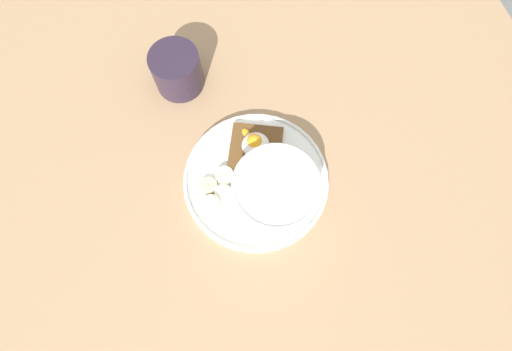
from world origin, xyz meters
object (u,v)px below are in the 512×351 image
object	(u,v)px
banana_slice_back	(223,193)
banana_slice_right	(225,176)
poached_egg	(255,144)
coffee_mug	(177,70)
banana_slice_left	(208,186)
oatmeal_bowl	(276,190)
banana_slice_front	(211,204)
toast_slice	(256,149)

from	to	relation	value
banana_slice_back	banana_slice_right	xyz separation A→B (cm)	(-1.05, -2.93, 0.14)
poached_egg	coffee_mug	size ratio (longest dim) A/B	0.73
banana_slice_back	coffee_mug	distance (cm)	24.34
banana_slice_left	banana_slice_right	world-z (taller)	banana_slice_right
oatmeal_bowl	banana_slice_front	world-z (taller)	oatmeal_bowl
oatmeal_bowl	poached_egg	world-z (taller)	oatmeal_bowl
oatmeal_bowl	banana_slice_right	bearing A→B (deg)	-38.92
banana_slice_left	banana_slice_front	bearing A→B (deg)	84.59
oatmeal_bowl	poached_egg	xyz separation A→B (cm)	(0.68, -9.14, -0.81)
toast_slice	banana_slice_right	world-z (taller)	banana_slice_right
banana_slice_left	banana_slice_right	distance (cm)	3.28
banana_slice_left	coffee_mug	size ratio (longest dim) A/B	0.42
banana_slice_left	toast_slice	bearing A→B (deg)	-157.26
poached_egg	banana_slice_right	distance (cm)	7.55
banana_slice_front	banana_slice_right	xyz separation A→B (cm)	(-3.47, -4.15, -0.06)
banana_slice_front	banana_slice_right	bearing A→B (deg)	-129.95
banana_slice_right	coffee_mug	distance (cm)	21.53
banana_slice_front	banana_slice_right	world-z (taller)	banana_slice_front
oatmeal_bowl	banana_slice_front	distance (cm)	11.11
poached_egg	banana_slice_back	distance (cm)	10.02
poached_egg	banana_slice_back	world-z (taller)	poached_egg
banana_slice_back	coffee_mug	world-z (taller)	coffee_mug
oatmeal_bowl	banana_slice_right	world-z (taller)	oatmeal_bowl
oatmeal_bowl	coffee_mug	xyz separation A→B (cm)	(10.07, -27.01, -0.24)
toast_slice	poached_egg	size ratio (longest dim) A/B	1.82
toast_slice	banana_slice_back	xyz separation A→B (cm)	(7.59, 6.13, -0.10)
oatmeal_bowl	poached_egg	bearing A→B (deg)	-85.73
oatmeal_bowl	banana_slice_right	distance (cm)	9.63
coffee_mug	banana_slice_left	bearing A→B (deg)	89.26
banana_slice_back	oatmeal_bowl	bearing A→B (deg)	160.73
toast_slice	poached_egg	bearing A→B (deg)	-75.65
poached_egg	banana_slice_right	xyz separation A→B (cm)	(6.51, 3.33, -1.86)
toast_slice	banana_slice_right	distance (cm)	7.29
toast_slice	banana_slice_left	distance (cm)	10.53
oatmeal_bowl	toast_slice	world-z (taller)	oatmeal_bowl
banana_slice_right	banana_slice_front	bearing A→B (deg)	50.05
toast_slice	coffee_mug	distance (cm)	20.46
banana_slice_back	banana_slice_right	world-z (taller)	banana_slice_right
toast_slice	banana_slice_front	distance (cm)	12.43
toast_slice	banana_slice_left	xyz separation A→B (cm)	(9.71, 4.07, -0.10)
toast_slice	poached_egg	xyz separation A→B (cm)	(0.03, -0.12, 1.90)
banana_slice_right	banana_slice_left	bearing A→B (deg)	15.27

